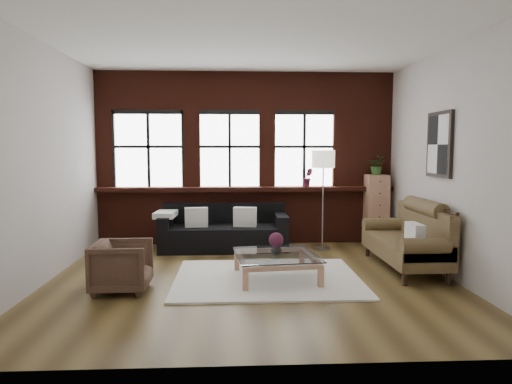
{
  "coord_description": "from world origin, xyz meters",
  "views": [
    {
      "loc": [
        -0.24,
        -6.12,
        1.8
      ],
      "look_at": [
        0.1,
        0.6,
        1.15
      ],
      "focal_mm": 32.0,
      "sensor_mm": 36.0,
      "label": 1
    }
  ],
  "objects_px": {
    "dark_sofa": "(224,227)",
    "vase": "(276,248)",
    "drawer_chest": "(376,210)",
    "armchair": "(122,266)",
    "vintage_settee": "(404,235)",
    "floor_lamp": "(323,196)",
    "coffee_table": "(276,267)"
  },
  "relations": [
    {
      "from": "dark_sofa",
      "to": "vase",
      "type": "height_order",
      "value": "dark_sofa"
    },
    {
      "from": "drawer_chest",
      "to": "armchair",
      "type": "bearing_deg",
      "value": -146.85
    },
    {
      "from": "vintage_settee",
      "to": "armchair",
      "type": "relative_size",
      "value": 2.72
    },
    {
      "from": "vintage_settee",
      "to": "floor_lamp",
      "type": "relative_size",
      "value": 1.0
    },
    {
      "from": "vintage_settee",
      "to": "drawer_chest",
      "type": "relative_size",
      "value": 1.46
    },
    {
      "from": "vase",
      "to": "drawer_chest",
      "type": "xyz_separation_m",
      "value": [
        2.09,
        2.25,
        0.22
      ]
    },
    {
      "from": "drawer_chest",
      "to": "floor_lamp",
      "type": "distance_m",
      "value": 1.21
    },
    {
      "from": "armchair",
      "to": "drawer_chest",
      "type": "relative_size",
      "value": 0.54
    },
    {
      "from": "vintage_settee",
      "to": "vase",
      "type": "relative_size",
      "value": 12.28
    },
    {
      "from": "vase",
      "to": "floor_lamp",
      "type": "xyz_separation_m",
      "value": [
        1.0,
        1.83,
        0.52
      ]
    },
    {
      "from": "armchair",
      "to": "vase",
      "type": "height_order",
      "value": "armchair"
    },
    {
      "from": "vintage_settee",
      "to": "armchair",
      "type": "bearing_deg",
      "value": -167.46
    },
    {
      "from": "floor_lamp",
      "to": "vase",
      "type": "bearing_deg",
      "value": -118.66
    },
    {
      "from": "floor_lamp",
      "to": "dark_sofa",
      "type": "bearing_deg",
      "value": 176.85
    },
    {
      "from": "vase",
      "to": "drawer_chest",
      "type": "height_order",
      "value": "drawer_chest"
    },
    {
      "from": "dark_sofa",
      "to": "coffee_table",
      "type": "bearing_deg",
      "value": -68.71
    },
    {
      "from": "armchair",
      "to": "vase",
      "type": "distance_m",
      "value": 2.03
    },
    {
      "from": "dark_sofa",
      "to": "vintage_settee",
      "type": "bearing_deg",
      "value": -28.34
    },
    {
      "from": "drawer_chest",
      "to": "vintage_settee",
      "type": "bearing_deg",
      "value": -94.34
    },
    {
      "from": "drawer_chest",
      "to": "floor_lamp",
      "type": "bearing_deg",
      "value": -158.88
    },
    {
      "from": "coffee_table",
      "to": "vase",
      "type": "xyz_separation_m",
      "value": [
        0.0,
        0.0,
        0.26
      ]
    },
    {
      "from": "dark_sofa",
      "to": "drawer_chest",
      "type": "distance_m",
      "value": 2.87
    },
    {
      "from": "vase",
      "to": "floor_lamp",
      "type": "distance_m",
      "value": 2.15
    },
    {
      "from": "vintage_settee",
      "to": "floor_lamp",
      "type": "xyz_separation_m",
      "value": [
        -0.96,
        1.36,
        0.45
      ]
    },
    {
      "from": "dark_sofa",
      "to": "floor_lamp",
      "type": "relative_size",
      "value": 1.17
    },
    {
      "from": "dark_sofa",
      "to": "floor_lamp",
      "type": "height_order",
      "value": "floor_lamp"
    },
    {
      "from": "dark_sofa",
      "to": "vase",
      "type": "relative_size",
      "value": 14.37
    },
    {
      "from": "drawer_chest",
      "to": "floor_lamp",
      "type": "xyz_separation_m",
      "value": [
        -1.09,
        -0.42,
        0.3
      ]
    },
    {
      "from": "dark_sofa",
      "to": "floor_lamp",
      "type": "xyz_separation_m",
      "value": [
        1.75,
        -0.1,
        0.55
      ]
    },
    {
      "from": "dark_sofa",
      "to": "coffee_table",
      "type": "distance_m",
      "value": 2.08
    },
    {
      "from": "dark_sofa",
      "to": "coffee_table",
      "type": "xyz_separation_m",
      "value": [
        0.75,
        -1.92,
        -0.23
      ]
    },
    {
      "from": "dark_sofa",
      "to": "drawer_chest",
      "type": "xyz_separation_m",
      "value": [
        2.84,
        0.33,
        0.25
      ]
    }
  ]
}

